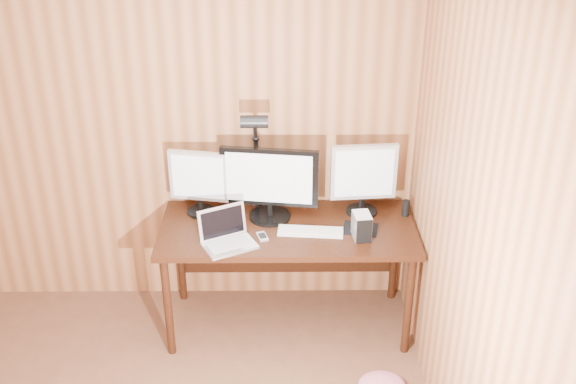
{
  "coord_description": "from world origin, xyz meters",
  "views": [
    {
      "loc": [
        0.9,
        -2.01,
        2.87
      ],
      "look_at": [
        0.93,
        1.58,
        1.02
      ],
      "focal_mm": 42.0,
      "sensor_mm": 36.0,
      "label": 1
    }
  ],
  "objects_px": {
    "speaker": "(406,208)",
    "desk_lamp": "(255,147)",
    "monitor_left": "(199,181)",
    "laptop": "(226,235)",
    "monitor_right": "(364,177)",
    "phone": "(262,236)",
    "keyboard": "(310,231)",
    "monitor_center": "(269,182)",
    "mouse": "(360,226)",
    "hard_drive": "(362,226)",
    "desk": "(288,237)"
  },
  "relations": [
    {
      "from": "mouse",
      "to": "desk_lamp",
      "type": "bearing_deg",
      "value": 159.07
    },
    {
      "from": "desk",
      "to": "laptop",
      "type": "height_order",
      "value": "laptop"
    },
    {
      "from": "desk",
      "to": "laptop",
      "type": "relative_size",
      "value": 4.32
    },
    {
      "from": "monitor_center",
      "to": "desk_lamp",
      "type": "distance_m",
      "value": 0.24
    },
    {
      "from": "hard_drive",
      "to": "keyboard",
      "type": "bearing_deg",
      "value": 162.1
    },
    {
      "from": "laptop",
      "to": "hard_drive",
      "type": "height_order",
      "value": "laptop"
    },
    {
      "from": "laptop",
      "to": "keyboard",
      "type": "height_order",
      "value": "laptop"
    },
    {
      "from": "keyboard",
      "to": "desk_lamp",
      "type": "xyz_separation_m",
      "value": [
        -0.34,
        0.29,
        0.44
      ]
    },
    {
      "from": "monitor_center",
      "to": "hard_drive",
      "type": "xyz_separation_m",
      "value": [
        0.56,
        -0.25,
        -0.17
      ]
    },
    {
      "from": "mouse",
      "to": "hard_drive",
      "type": "height_order",
      "value": "hard_drive"
    },
    {
      "from": "monitor_center",
      "to": "desk",
      "type": "bearing_deg",
      "value": -14.68
    },
    {
      "from": "desk_lamp",
      "to": "laptop",
      "type": "bearing_deg",
      "value": -92.49
    },
    {
      "from": "monitor_left",
      "to": "monitor_center",
      "type": "bearing_deg",
      "value": 2.69
    },
    {
      "from": "phone",
      "to": "speaker",
      "type": "height_order",
      "value": "speaker"
    },
    {
      "from": "monitor_left",
      "to": "monitor_right",
      "type": "xyz_separation_m",
      "value": [
        1.04,
        -0.01,
        0.02
      ]
    },
    {
      "from": "monitor_left",
      "to": "laptop",
      "type": "bearing_deg",
      "value": -51.83
    },
    {
      "from": "monitor_left",
      "to": "desk_lamp",
      "type": "bearing_deg",
      "value": 15.99
    },
    {
      "from": "keyboard",
      "to": "speaker",
      "type": "xyz_separation_m",
      "value": [
        0.62,
        0.21,
        0.04
      ]
    },
    {
      "from": "monitor_center",
      "to": "mouse",
      "type": "height_order",
      "value": "monitor_center"
    },
    {
      "from": "mouse",
      "to": "desk",
      "type": "bearing_deg",
      "value": 166.91
    },
    {
      "from": "phone",
      "to": "desk_lamp",
      "type": "xyz_separation_m",
      "value": [
        -0.04,
        0.35,
        0.45
      ]
    },
    {
      "from": "mouse",
      "to": "monitor_left",
      "type": "bearing_deg",
      "value": 167.91
    },
    {
      "from": "phone",
      "to": "desk",
      "type": "bearing_deg",
      "value": 35.31
    },
    {
      "from": "monitor_center",
      "to": "phone",
      "type": "bearing_deg",
      "value": -91.85
    },
    {
      "from": "hard_drive",
      "to": "phone",
      "type": "xyz_separation_m",
      "value": [
        -0.6,
        0.0,
        -0.07
      ]
    },
    {
      "from": "laptop",
      "to": "keyboard",
      "type": "relative_size",
      "value": 0.9
    },
    {
      "from": "mouse",
      "to": "keyboard",
      "type": "bearing_deg",
      "value": -172.34
    },
    {
      "from": "monitor_left",
      "to": "phone",
      "type": "relative_size",
      "value": 3.71
    },
    {
      "from": "keyboard",
      "to": "desk",
      "type": "bearing_deg",
      "value": 138.58
    },
    {
      "from": "speaker",
      "to": "keyboard",
      "type": "bearing_deg",
      "value": -161.27
    },
    {
      "from": "keyboard",
      "to": "phone",
      "type": "xyz_separation_m",
      "value": [
        -0.3,
        -0.05,
        -0.0
      ]
    },
    {
      "from": "desk",
      "to": "monitor_left",
      "type": "height_order",
      "value": "monitor_left"
    },
    {
      "from": "monitor_left",
      "to": "desk_lamp",
      "type": "xyz_separation_m",
      "value": [
        0.36,
        0.03,
        0.22
      ]
    },
    {
      "from": "desk",
      "to": "monitor_right",
      "type": "xyz_separation_m",
      "value": [
        0.48,
        0.11,
        0.38
      ]
    },
    {
      "from": "monitor_left",
      "to": "monitor_right",
      "type": "height_order",
      "value": "monitor_right"
    },
    {
      "from": "monitor_center",
      "to": "monitor_left",
      "type": "relative_size",
      "value": 1.42
    },
    {
      "from": "speaker",
      "to": "desk_lamp",
      "type": "relative_size",
      "value": 0.15
    },
    {
      "from": "keyboard",
      "to": "laptop",
      "type": "bearing_deg",
      "value": -161.57
    },
    {
      "from": "monitor_center",
      "to": "laptop",
      "type": "xyz_separation_m",
      "value": [
        -0.25,
        -0.31,
        -0.2
      ]
    },
    {
      "from": "monitor_left",
      "to": "monitor_right",
      "type": "distance_m",
      "value": 1.04
    },
    {
      "from": "monitor_right",
      "to": "keyboard",
      "type": "height_order",
      "value": "monitor_right"
    },
    {
      "from": "laptop",
      "to": "phone",
      "type": "height_order",
      "value": "laptop"
    },
    {
      "from": "phone",
      "to": "mouse",
      "type": "bearing_deg",
      "value": -7.73
    },
    {
      "from": "keyboard",
      "to": "hard_drive",
      "type": "height_order",
      "value": "hard_drive"
    },
    {
      "from": "monitor_left",
      "to": "keyboard",
      "type": "distance_m",
      "value": 0.78
    },
    {
      "from": "laptop",
      "to": "hard_drive",
      "type": "xyz_separation_m",
      "value": [
        0.81,
        0.06,
        0.03
      ]
    },
    {
      "from": "monitor_center",
      "to": "monitor_right",
      "type": "height_order",
      "value": "monitor_center"
    },
    {
      "from": "desk",
      "to": "mouse",
      "type": "relative_size",
      "value": 14.15
    },
    {
      "from": "monitor_right",
      "to": "phone",
      "type": "xyz_separation_m",
      "value": [
        -0.64,
        -0.31,
        -0.25
      ]
    },
    {
      "from": "speaker",
      "to": "desk_lamp",
      "type": "xyz_separation_m",
      "value": [
        -0.96,
        0.08,
        0.4
      ]
    }
  ]
}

